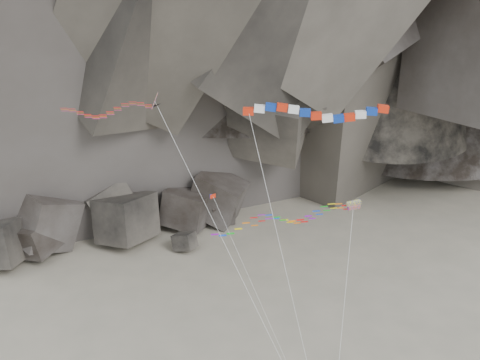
{
  "coord_description": "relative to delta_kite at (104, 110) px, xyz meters",
  "views": [
    {
      "loc": [
        -5.35,
        -44.08,
        40.59
      ],
      "look_at": [
        -0.82,
        6.0,
        20.46
      ],
      "focal_mm": 45.0,
      "sensor_mm": 36.0,
      "label": 1
    }
  ],
  "objects": [
    {
      "name": "pennant_kite",
      "position": [
        10.7,
        -3.79,
        -11.87
      ],
      "size": [
        8.9,
        11.54,
        18.79
      ],
      "rotation": [
        0.0,
        0.0,
        0.56
      ],
      "color": "red",
      "rests_on": "ground"
    },
    {
      "name": "parafoil_kite",
      "position": [
        14.32,
        -2.2,
        -9.37
      ],
      "size": [
        13.6,
        11.09,
        18.04
      ],
      "rotation": [
        0.0,
        0.0,
        0.14
      ],
      "color": "#EDF60D",
      "rests_on": "ground"
    },
    {
      "name": "banner_kite",
      "position": [
        16.41,
        -5.15,
        0.67
      ],
      "size": [
        10.95,
        8.61,
        27.6
      ],
      "rotation": [
        0.0,
        0.0,
        -0.13
      ],
      "color": "red",
      "rests_on": "ground"
    },
    {
      "name": "delta_kite",
      "position": [
        0.0,
        0.0,
        0.0
      ],
      "size": [
        21.22,
        13.3,
        27.72
      ],
      "rotation": [
        0.0,
        0.0,
        -0.13
      ],
      "color": "red",
      "rests_on": "ground"
    },
    {
      "name": "boulder_field",
      "position": [
        -4.57,
        31.12,
        -24.77
      ],
      "size": [
        39.01,
        19.21,
        10.04
      ],
      "color": "#47423F",
      "rests_on": "ground"
    }
  ]
}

